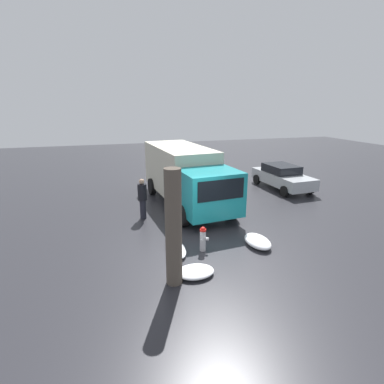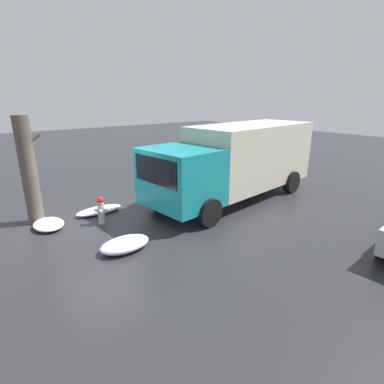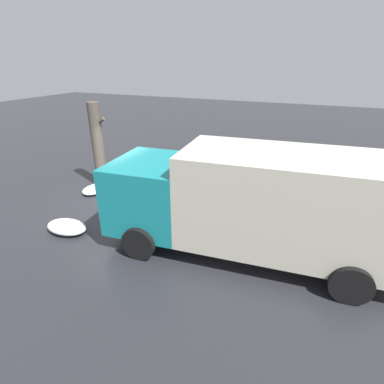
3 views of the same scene
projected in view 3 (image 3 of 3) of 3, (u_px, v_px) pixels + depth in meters
ground_plane at (114, 205)px, 10.68m from camera, size 60.00×60.00×0.00m
fire_hydrant at (112, 194)px, 10.49m from camera, size 0.39×0.35×0.89m
tree_trunk at (98, 145)px, 11.73m from camera, size 0.70×0.46×3.33m
delivery_truck at (256, 200)px, 7.49m from camera, size 7.61×3.16×2.80m
pedestrian at (226, 180)px, 10.24m from camera, size 0.39×0.39×1.81m
snow_pile_by_hydrant at (134, 194)px, 11.29m from camera, size 1.57×0.61×0.22m
snow_pile_curbside at (95, 189)px, 11.74m from camera, size 0.86×1.15×0.22m
snow_pile_by_tree at (67, 227)px, 9.00m from camera, size 1.32×0.81×0.32m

